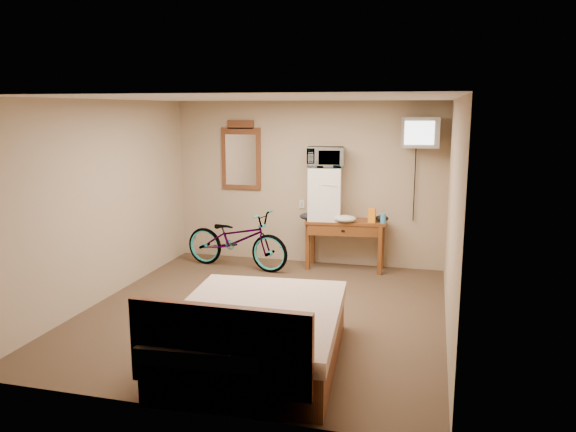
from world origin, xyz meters
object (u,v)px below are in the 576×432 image
object	(u,v)px
bicycle	(237,239)
wall_mirror	(241,156)
mini_fridge	(325,193)
blue_cup	(383,218)
microwave	(325,157)
crt_television	(420,132)
desk	(345,230)
bed	(255,335)

from	to	relation	value
bicycle	wall_mirror	bearing A→B (deg)	20.46
mini_fridge	bicycle	xyz separation A→B (m)	(-1.28, -0.36, -0.70)
blue_cup	bicycle	bearing A→B (deg)	-172.28
mini_fridge	blue_cup	size ratio (longest dim) A/B	5.62
mini_fridge	microwave	world-z (taller)	microwave
blue_cup	bicycle	xyz separation A→B (m)	(-2.15, -0.29, -0.37)
bicycle	blue_cup	bearing A→B (deg)	-73.00
mini_fridge	crt_television	bearing A→B (deg)	-0.59
mini_fridge	bicycle	bearing A→B (deg)	-164.23
desk	mini_fridge	bearing A→B (deg)	174.46
microwave	crt_television	distance (m)	1.39
crt_television	bed	xyz separation A→B (m)	(-1.35, -3.40, -1.76)
blue_cup	crt_television	bearing A→B (deg)	6.81
crt_television	bicycle	distance (m)	3.10
desk	mini_fridge	size ratio (longest dim) A/B	1.55
mini_fridge	wall_mirror	bearing A→B (deg)	170.35
bicycle	mini_fridge	bearing A→B (deg)	-64.95
microwave	blue_cup	xyz separation A→B (m)	(0.87, -0.07, -0.86)
mini_fridge	bed	xyz separation A→B (m)	(-0.01, -3.41, -0.85)
wall_mirror	bed	distance (m)	4.13
desk	blue_cup	bearing A→B (deg)	-3.97
wall_mirror	microwave	bearing A→B (deg)	-9.64
desk	microwave	world-z (taller)	microwave
crt_television	wall_mirror	bearing A→B (deg)	174.75
wall_mirror	desk	bearing A→B (deg)	-8.90
crt_television	bed	world-z (taller)	crt_television
microwave	mini_fridge	bearing A→B (deg)	-133.32
microwave	crt_television	world-z (taller)	crt_television
desk	wall_mirror	distance (m)	2.02
mini_fridge	microwave	distance (m)	0.54
crt_television	mini_fridge	bearing A→B (deg)	179.41
crt_television	wall_mirror	distance (m)	2.78
bed	microwave	bearing A→B (deg)	89.91
blue_cup	wall_mirror	xyz separation A→B (m)	(-2.27, 0.31, 0.83)
crt_television	bed	distance (m)	4.06
microwave	wall_mirror	xyz separation A→B (m)	(-1.40, 0.24, -0.03)
microwave	crt_television	xyz separation A→B (m)	(1.34, -0.01, 0.38)
blue_cup	wall_mirror	bearing A→B (deg)	172.31
mini_fridge	blue_cup	distance (m)	0.93
bed	crt_television	bearing A→B (deg)	68.38
crt_television	bicycle	bearing A→B (deg)	-172.44
desk	blue_cup	size ratio (longest dim) A/B	8.71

